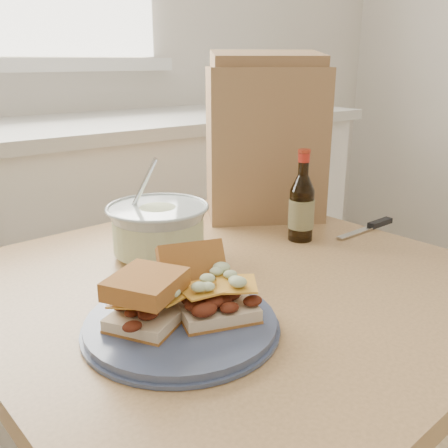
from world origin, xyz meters
TOP-DOWN VIEW (x-y plane):
  - cabinet_run at (-0.00, 1.70)m, footprint 2.50×0.64m
  - dining_table at (0.02, 0.72)m, footprint 0.95×0.95m
  - plate at (-0.16, 0.62)m, footprint 0.29×0.29m
  - sandwich_left at (-0.21, 0.64)m, footprint 0.14×0.13m
  - sandwich_right at (-0.11, 0.62)m, footprint 0.14×0.19m
  - coleslaw_bowl at (-0.03, 0.90)m, footprint 0.21×0.21m
  - beer_bottle at (0.27, 0.79)m, footprint 0.06×0.06m
  - knife at (0.47, 0.73)m, footprint 0.20×0.03m
  - paper_bag at (0.34, 0.98)m, footprint 0.34×0.31m

SIDE VIEW (x-z plane):
  - cabinet_run at x=0.00m, z-range 0.00..0.94m
  - dining_table at x=0.02m, z-range 0.26..1.01m
  - knife at x=0.47m, z-range 0.75..0.76m
  - plate at x=-0.16m, z-range 0.75..0.77m
  - sandwich_right at x=-0.11m, z-range 0.75..0.85m
  - coleslaw_bowl at x=-0.03m, z-range 0.70..0.91m
  - sandwich_left at x=-0.21m, z-range 0.77..0.84m
  - beer_bottle at x=0.27m, z-range 0.72..0.93m
  - paper_bag at x=0.34m, z-range 0.75..1.12m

